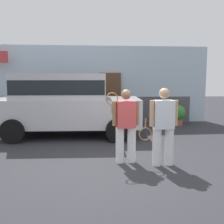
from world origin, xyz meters
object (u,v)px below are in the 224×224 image
potted_plant_by_porch (178,114)px  parked_suv (65,101)px  tennis_player_man (126,125)px  tennis_player_woman (163,126)px

potted_plant_by_porch → parked_suv: bearing=-160.1°
parked_suv → potted_plant_by_porch: size_ratio=5.70×
parked_suv → tennis_player_man: bearing=-59.8°
parked_suv → tennis_player_man: size_ratio=2.81×
tennis_player_woman → potted_plant_by_porch: bearing=-114.2°
tennis_player_man → potted_plant_by_porch: bearing=-125.4°
tennis_player_man → potted_plant_by_porch: size_ratio=2.03×
tennis_player_woman → potted_plant_by_porch: (2.02, 4.87, -0.43)m
tennis_player_man → potted_plant_by_porch: tennis_player_man is taller
tennis_player_woman → tennis_player_man: bearing=-21.1°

